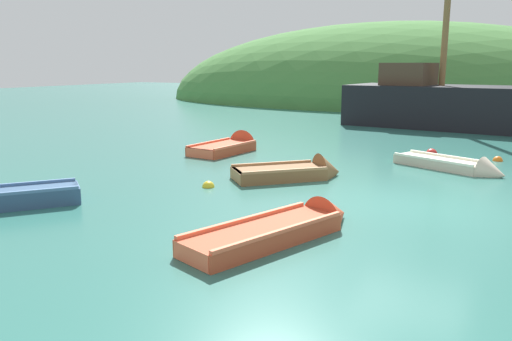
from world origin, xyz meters
The scene contains 10 objects.
ground_plane centered at (0.00, 0.00, 0.00)m, with size 120.00×120.00×0.00m, color #2D6B60.
shore_hill centered at (-8.59, 30.38, 0.00)m, with size 39.57×19.51×12.74m, color #477F3D.
sailing_ship centered at (-0.28, 15.26, 0.81)m, with size 15.36×5.15×13.34m.
rowboat_outer_right centered at (-3.43, 1.18, 0.10)m, with size 2.90×2.94×1.10m.
rowboat_portside centered at (-7.31, 4.18, 0.10)m, with size 1.47×3.19×1.19m.
rowboat_near_dock centered at (0.26, 4.35, 0.08)m, with size 3.42×2.12×0.89m.
rowboat_center centered at (-1.62, -3.29, 0.09)m, with size 2.12×3.93×0.94m.
buoy_yellow centered at (-4.96, -0.87, 0.00)m, with size 0.32×0.32×0.32m, color yellow.
buoy_red centered at (-0.86, 6.84, 0.00)m, with size 0.40×0.40×0.40m, color red.
buoy_orange centered at (1.24, 6.59, 0.00)m, with size 0.31×0.31×0.31m, color orange.
Camera 1 is at (2.11, -11.35, 3.03)m, focal length 35.91 mm.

